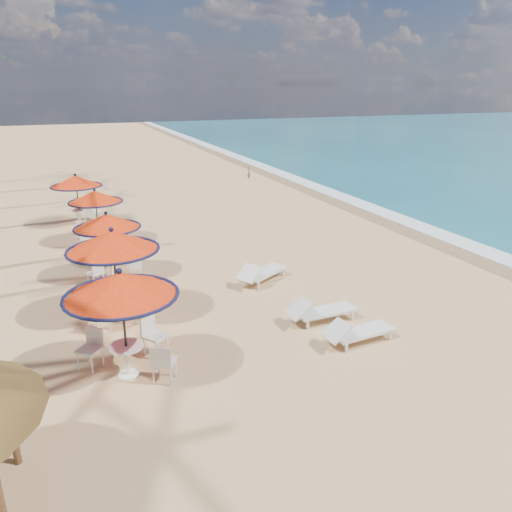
% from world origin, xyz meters
% --- Properties ---
extents(ground, '(160.00, 160.00, 0.00)m').
position_xyz_m(ground, '(0.00, 0.00, 0.00)').
color(ground, tan).
rests_on(ground, ground).
extents(foam_strip, '(1.20, 140.00, 0.04)m').
position_xyz_m(foam_strip, '(9.30, 10.00, 0.00)').
color(foam_strip, white).
rests_on(foam_strip, ground).
extents(wetsand_band, '(1.40, 140.00, 0.02)m').
position_xyz_m(wetsand_band, '(8.40, 10.00, 0.00)').
color(wetsand_band, olive).
rests_on(wetsand_band, ground).
extents(station_0, '(2.53, 2.53, 2.63)m').
position_xyz_m(station_0, '(-5.19, 0.24, 1.93)').
color(station_0, black).
rests_on(station_0, ground).
extents(station_1, '(2.56, 2.56, 2.67)m').
position_xyz_m(station_1, '(-5.03, 3.34, 2.04)').
color(station_1, black).
rests_on(station_1, ground).
extents(station_2, '(2.24, 2.28, 2.34)m').
position_xyz_m(station_2, '(-4.85, 6.69, 1.71)').
color(station_2, black).
rests_on(station_2, ground).
extents(station_3, '(2.22, 2.22, 2.31)m').
position_xyz_m(station_3, '(-4.94, 10.91, 1.76)').
color(station_3, black).
rests_on(station_3, ground).
extents(station_4, '(2.34, 2.36, 2.44)m').
position_xyz_m(station_4, '(-5.38, 14.33, 1.79)').
color(station_4, black).
rests_on(station_4, ground).
extents(lounger_near, '(2.02, 0.78, 0.71)m').
position_xyz_m(lounger_near, '(0.45, -0.46, 0.33)').
color(lounger_near, silver).
rests_on(lounger_near, ground).
extents(lounger_mid, '(2.05, 0.68, 0.73)m').
position_xyz_m(lounger_mid, '(0.15, 0.97, 0.34)').
color(lounger_mid, silver).
rests_on(lounger_mid, ground).
extents(lounger_far, '(2.12, 1.66, 0.75)m').
position_xyz_m(lounger_far, '(-0.24, 4.32, 0.35)').
color(lounger_far, silver).
rests_on(lounger_far, ground).
extents(person, '(0.22, 0.34, 0.91)m').
position_xyz_m(person, '(6.31, 22.50, 0.46)').
color(person, brown).
rests_on(person, ground).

